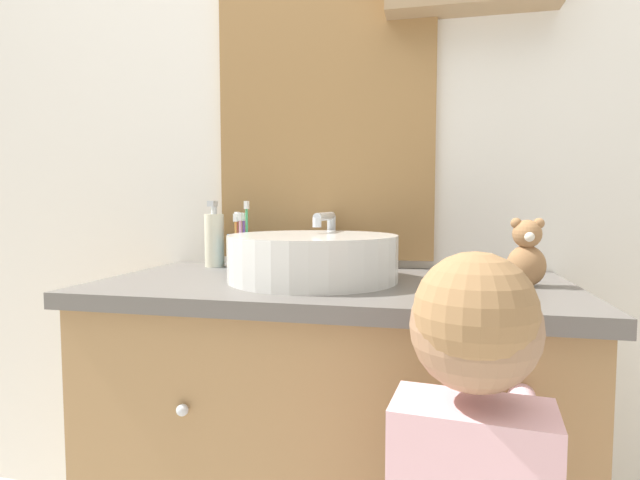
% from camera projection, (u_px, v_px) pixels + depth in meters
% --- Properties ---
extents(wall_back, '(3.20, 0.18, 2.50)m').
position_uv_depth(wall_back, '(357.00, 95.00, 1.43)').
color(wall_back, silver).
rests_on(wall_back, ground_plane).
extents(vanity_counter, '(1.09, 0.56, 0.79)m').
position_uv_depth(vanity_counter, '(331.00, 443.00, 1.20)').
color(vanity_counter, '#A37A4C').
rests_on(vanity_counter, ground_plane).
extents(sink_basin, '(0.40, 0.45, 0.16)m').
position_uv_depth(sink_basin, '(314.00, 257.00, 1.18)').
color(sink_basin, silver).
rests_on(sink_basin, vanity_counter).
extents(toothbrush_holder, '(0.08, 0.08, 0.19)m').
position_uv_depth(toothbrush_holder, '(242.00, 250.00, 1.39)').
color(toothbrush_holder, '#4C93C6').
rests_on(toothbrush_holder, vanity_counter).
extents(soap_dispenser, '(0.06, 0.06, 0.19)m').
position_uv_depth(soap_dispenser, '(214.00, 239.00, 1.43)').
color(soap_dispenser, beige).
rests_on(soap_dispenser, vanity_counter).
extents(teddy_bear, '(0.08, 0.07, 0.15)m').
position_uv_depth(teddy_bear, '(527.00, 254.00, 1.09)').
color(teddy_bear, '#9E7047').
rests_on(teddy_bear, vanity_counter).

